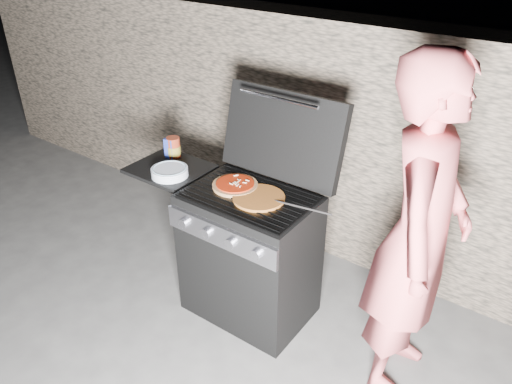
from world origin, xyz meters
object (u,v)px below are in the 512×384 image
Objects in this scene: pizza_topped at (235,184)px; person at (419,238)px; gas_grill at (220,242)px; sauce_jar at (173,147)px.

person is at bearing 2.15° from pizza_topped.
gas_grill is 0.69× the size of person.
person is (1.27, 0.08, 0.51)m from gas_grill.
gas_grill is at bearing -15.28° from sauce_jar.
person reaches higher than sauce_jar.
gas_grill is 1.37m from person.
pizza_topped is at bearing -9.66° from sauce_jar.
person is (1.15, 0.04, 0.04)m from pizza_topped.
sauce_jar is at bearing 164.72° from gas_grill.
pizza_topped is 1.15m from person.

